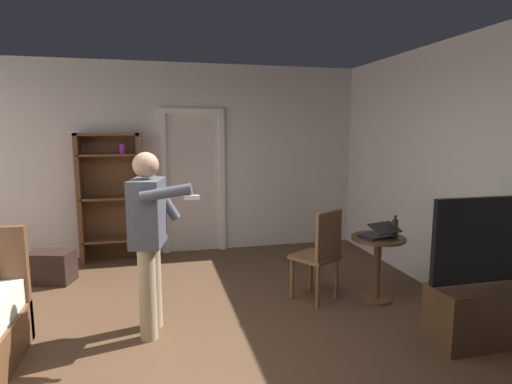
{
  "coord_description": "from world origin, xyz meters",
  "views": [
    {
      "loc": [
        -0.12,
        -3.05,
        1.82
      ],
      "look_at": [
        0.76,
        0.55,
        1.27
      ],
      "focal_mm": 29.18,
      "sensor_mm": 36.0,
      "label": 1
    }
  ],
  "objects_px": {
    "laptop": "(379,233)",
    "suitcase_dark": "(51,267)",
    "bookshelf": "(111,192)",
    "side_table": "(377,258)",
    "wooden_chair": "(321,252)",
    "tv_flatscreen": "(491,299)",
    "person_blue_shirt": "(149,231)",
    "bottle_on_table": "(395,228)"
  },
  "relations": [
    {
      "from": "wooden_chair",
      "to": "bottle_on_table",
      "type": "bearing_deg",
      "value": -16.04
    },
    {
      "from": "laptop",
      "to": "suitcase_dark",
      "type": "relative_size",
      "value": 0.8
    },
    {
      "from": "side_table",
      "to": "person_blue_shirt",
      "type": "xyz_separation_m",
      "value": [
        -2.34,
        -0.17,
        0.48
      ]
    },
    {
      "from": "suitcase_dark",
      "to": "side_table",
      "type": "bearing_deg",
      "value": -6.0
    },
    {
      "from": "laptop",
      "to": "person_blue_shirt",
      "type": "height_order",
      "value": "person_blue_shirt"
    },
    {
      "from": "tv_flatscreen",
      "to": "bottle_on_table",
      "type": "distance_m",
      "value": 1.1
    },
    {
      "from": "side_table",
      "to": "laptop",
      "type": "relative_size",
      "value": 1.76
    },
    {
      "from": "tv_flatscreen",
      "to": "wooden_chair",
      "type": "xyz_separation_m",
      "value": [
        -1.09,
        1.16,
        0.16
      ]
    },
    {
      "from": "bookshelf",
      "to": "wooden_chair",
      "type": "xyz_separation_m",
      "value": [
        2.28,
        -2.06,
        -0.42
      ]
    },
    {
      "from": "person_blue_shirt",
      "to": "bookshelf",
      "type": "bearing_deg",
      "value": 102.9
    },
    {
      "from": "side_table",
      "to": "bottle_on_table",
      "type": "relative_size",
      "value": 2.9
    },
    {
      "from": "side_table",
      "to": "laptop",
      "type": "bearing_deg",
      "value": -114.08
    },
    {
      "from": "suitcase_dark",
      "to": "bookshelf",
      "type": "bearing_deg",
      "value": 66.51
    },
    {
      "from": "tv_flatscreen",
      "to": "bottle_on_table",
      "type": "xyz_separation_m",
      "value": [
        -0.36,
        0.95,
        0.42
      ]
    },
    {
      "from": "bookshelf",
      "to": "tv_flatscreen",
      "type": "distance_m",
      "value": 4.7
    },
    {
      "from": "laptop",
      "to": "suitcase_dark",
      "type": "height_order",
      "value": "laptop"
    },
    {
      "from": "bottle_on_table",
      "to": "suitcase_dark",
      "type": "distance_m",
      "value": 4.0
    },
    {
      "from": "side_table",
      "to": "laptop",
      "type": "height_order",
      "value": "laptop"
    },
    {
      "from": "bookshelf",
      "to": "bottle_on_table",
      "type": "xyz_separation_m",
      "value": [
        3.02,
        -2.27,
        -0.16
      ]
    },
    {
      "from": "bookshelf",
      "to": "side_table",
      "type": "relative_size",
      "value": 2.55
    },
    {
      "from": "bottle_on_table",
      "to": "wooden_chair",
      "type": "xyz_separation_m",
      "value": [
        -0.74,
        0.21,
        -0.26
      ]
    },
    {
      "from": "person_blue_shirt",
      "to": "suitcase_dark",
      "type": "height_order",
      "value": "person_blue_shirt"
    },
    {
      "from": "tv_flatscreen",
      "to": "side_table",
      "type": "bearing_deg",
      "value": 115.95
    },
    {
      "from": "bookshelf",
      "to": "suitcase_dark",
      "type": "bearing_deg",
      "value": -129.19
    },
    {
      "from": "person_blue_shirt",
      "to": "tv_flatscreen",
      "type": "bearing_deg",
      "value": -16.72
    },
    {
      "from": "person_blue_shirt",
      "to": "side_table",
      "type": "bearing_deg",
      "value": 4.23
    },
    {
      "from": "bookshelf",
      "to": "wooden_chair",
      "type": "bearing_deg",
      "value": -42.01
    },
    {
      "from": "side_table",
      "to": "wooden_chair",
      "type": "height_order",
      "value": "wooden_chair"
    },
    {
      "from": "tv_flatscreen",
      "to": "laptop",
      "type": "relative_size",
      "value": 3.21
    },
    {
      "from": "bottle_on_table",
      "to": "person_blue_shirt",
      "type": "bearing_deg",
      "value": -177.85
    },
    {
      "from": "laptop",
      "to": "wooden_chair",
      "type": "relative_size",
      "value": 0.4
    },
    {
      "from": "bookshelf",
      "to": "side_table",
      "type": "distance_m",
      "value": 3.65
    },
    {
      "from": "wooden_chair",
      "to": "suitcase_dark",
      "type": "xyz_separation_m",
      "value": [
        -2.93,
        1.27,
        -0.35
      ]
    },
    {
      "from": "side_table",
      "to": "suitcase_dark",
      "type": "height_order",
      "value": "side_table"
    },
    {
      "from": "tv_flatscreen",
      "to": "person_blue_shirt",
      "type": "bearing_deg",
      "value": 163.28
    },
    {
      "from": "tv_flatscreen",
      "to": "person_blue_shirt",
      "type": "distance_m",
      "value": 3.01
    },
    {
      "from": "side_table",
      "to": "person_blue_shirt",
      "type": "distance_m",
      "value": 2.39
    },
    {
      "from": "tv_flatscreen",
      "to": "wooden_chair",
      "type": "bearing_deg",
      "value": 133.41
    },
    {
      "from": "laptop",
      "to": "person_blue_shirt",
      "type": "bearing_deg",
      "value": -176.76
    },
    {
      "from": "suitcase_dark",
      "to": "wooden_chair",
      "type": "bearing_deg",
      "value": -7.76
    },
    {
      "from": "suitcase_dark",
      "to": "laptop",
      "type": "bearing_deg",
      "value": -6.69
    },
    {
      "from": "bottle_on_table",
      "to": "wooden_chair",
      "type": "height_order",
      "value": "wooden_chair"
    }
  ]
}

